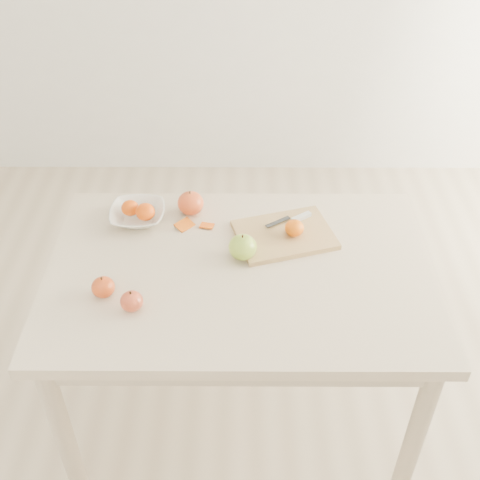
{
  "coord_description": "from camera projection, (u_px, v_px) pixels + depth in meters",
  "views": [
    {
      "loc": [
        0.01,
        -1.38,
        2.0
      ],
      "look_at": [
        0.0,
        0.05,
        0.82
      ],
      "focal_mm": 45.0,
      "sensor_mm": 36.0,
      "label": 1
    }
  ],
  "objects": [
    {
      "name": "paring_knife",
      "position": [
        297.0,
        218.0,
        2.02
      ],
      "size": [
        0.16,
        0.09,
        0.01
      ],
      "color": "silver",
      "rests_on": "cutting_board"
    },
    {
      "name": "ground",
      "position": [
        240.0,
        411.0,
        2.34
      ],
      "size": [
        3.5,
        3.5,
        0.0
      ],
      "primitive_type": "plane",
      "color": "#C6B293",
      "rests_on": "ground"
    },
    {
      "name": "bowl_tangerine_far",
      "position": [
        145.0,
        212.0,
        2.01
      ],
      "size": [
        0.07,
        0.07,
        0.06
      ],
      "primitive_type": "ellipsoid",
      "color": "#DB5D07",
      "rests_on": "fruit_bowl"
    },
    {
      "name": "cutting_board",
      "position": [
        284.0,
        235.0,
        1.97
      ],
      "size": [
        0.36,
        0.3,
        0.02
      ],
      "primitive_type": "cube",
      "rotation": [
        0.0,
        0.0,
        0.29
      ],
      "color": "tan",
      "rests_on": "table"
    },
    {
      "name": "apple_red_b",
      "position": [
        103.0,
        287.0,
        1.75
      ],
      "size": [
        0.07,
        0.07,
        0.06
      ],
      "primitive_type": "ellipsoid",
      "color": "maroon",
      "rests_on": "table"
    },
    {
      "name": "apple_red_a",
      "position": [
        191.0,
        203.0,
        2.06
      ],
      "size": [
        0.09,
        0.09,
        0.08
      ],
      "primitive_type": "ellipsoid",
      "color": "maroon",
      "rests_on": "table"
    },
    {
      "name": "apple_red_d",
      "position": [
        132.0,
        301.0,
        1.71
      ],
      "size": [
        0.07,
        0.07,
        0.06
      ],
      "primitive_type": "ellipsoid",
      "color": "maroon",
      "rests_on": "table"
    },
    {
      "name": "bowl_tangerine_near",
      "position": [
        130.0,
        208.0,
        2.03
      ],
      "size": [
        0.06,
        0.06,
        0.05
      ],
      "primitive_type": "ellipsoid",
      "color": "#D85207",
      "rests_on": "fruit_bowl"
    },
    {
      "name": "orange_peel_a",
      "position": [
        185.0,
        226.0,
        2.02
      ],
      "size": [
        0.07,
        0.07,
        0.01
      ],
      "primitive_type": "cube",
      "rotation": [
        0.21,
        0.0,
        0.79
      ],
      "color": "#C9550E",
      "rests_on": "table"
    },
    {
      "name": "fruit_bowl",
      "position": [
        138.0,
        215.0,
        2.03
      ],
      "size": [
        0.19,
        0.19,
        0.05
      ],
      "primitive_type": "imported",
      "color": "white",
      "rests_on": "table"
    },
    {
      "name": "table",
      "position": [
        240.0,
        291.0,
        1.92
      ],
      "size": [
        1.2,
        0.8,
        0.75
      ],
      "color": "beige",
      "rests_on": "ground"
    },
    {
      "name": "apple_green",
      "position": [
        243.0,
        247.0,
        1.88
      ],
      "size": [
        0.09,
        0.09,
        0.08
      ],
      "primitive_type": "ellipsoid",
      "color": "olive",
      "rests_on": "table"
    },
    {
      "name": "orange_peel_b",
      "position": [
        207.0,
        226.0,
        2.02
      ],
      "size": [
        0.05,
        0.04,
        0.01
      ],
      "primitive_type": "cube",
      "rotation": [
        -0.14,
        0.0,
        -0.21
      ],
      "color": "#DE580F",
      "rests_on": "table"
    },
    {
      "name": "board_tangerine",
      "position": [
        294.0,
        228.0,
        1.94
      ],
      "size": [
        0.06,
        0.06,
        0.05
      ],
      "primitive_type": "ellipsoid",
      "color": "#D15607",
      "rests_on": "cutting_board"
    }
  ]
}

